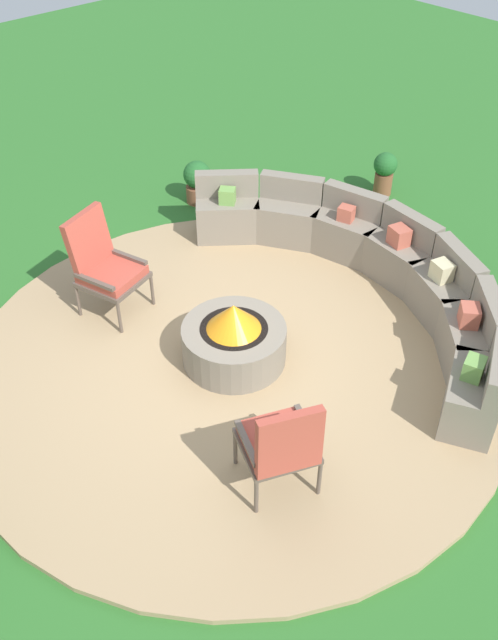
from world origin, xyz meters
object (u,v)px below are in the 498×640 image
(fire_pit, at_px, (234,339))
(curved_stone_bench, at_px, (371,269))
(potted_plant_2, at_px, (197,181))
(lounge_chair_front_left, at_px, (104,264))
(lounge_chair_front_right, at_px, (281,443))
(potted_plant_0, at_px, (385,171))

(fire_pit, xyz_separation_m, curved_stone_bench, (0.21, 1.82, 0.07))
(curved_stone_bench, xyz_separation_m, potted_plant_2, (-2.96, -0.03, -0.08))
(lounge_chair_front_left, xyz_separation_m, lounge_chair_front_right, (2.96, -0.31, -0.03))
(curved_stone_bench, height_order, potted_plant_2, curved_stone_bench)
(lounge_chair_front_right, height_order, potted_plant_0, lounge_chair_front_right)
(lounge_chair_front_right, bearing_deg, lounge_chair_front_left, 107.35)
(lounge_chair_front_right, xyz_separation_m, potted_plant_0, (-2.59, 4.56, -0.25))
(lounge_chair_front_right, distance_m, potted_plant_0, 5.25)
(fire_pit, relative_size, curved_stone_bench, 0.23)
(lounge_chair_front_right, bearing_deg, fire_pit, 85.25)
(potted_plant_0, bearing_deg, fire_pit, -72.75)
(fire_pit, distance_m, potted_plant_2, 3.28)
(lounge_chair_front_right, relative_size, potted_plant_0, 1.65)
(fire_pit, xyz_separation_m, potted_plant_2, (-2.75, 1.79, -0.01))
(potted_plant_2, bearing_deg, lounge_chair_front_left, -61.72)
(curved_stone_bench, distance_m, lounge_chair_front_right, 2.85)
(lounge_chair_front_right, relative_size, potted_plant_2, 1.70)
(fire_pit, relative_size, potted_plant_0, 1.70)
(curved_stone_bench, bearing_deg, potted_plant_0, 125.02)
(fire_pit, bearing_deg, lounge_chair_front_left, -164.18)
(lounge_chair_front_right, height_order, potted_plant_2, lounge_chair_front_right)
(curved_stone_bench, height_order, potted_plant_0, curved_stone_bench)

